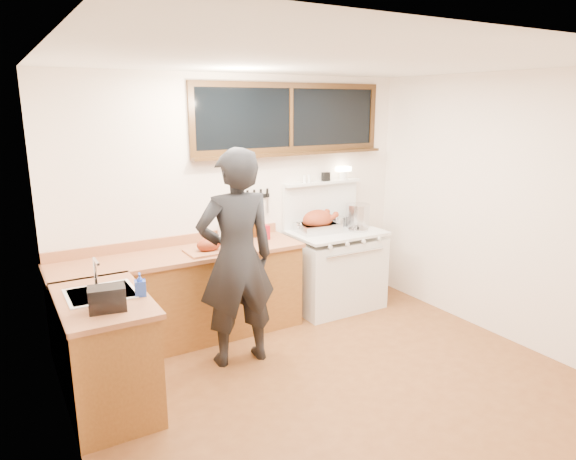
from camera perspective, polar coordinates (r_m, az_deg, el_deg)
ground_plane at (r=4.55m, az=5.10°, el=-16.72°), size 4.00×3.50×0.02m
room_shell at (r=3.97m, az=5.61°, el=4.38°), size 4.10×3.60×2.65m
counter_back at (r=5.20m, az=-11.61°, el=-7.23°), size 2.44×0.64×1.00m
counter_left at (r=4.26m, az=-19.61°, el=-12.70°), size 0.64×1.09×0.90m
sink_unit at (r=4.18m, az=-19.99°, el=-7.36°), size 0.50×0.45×0.37m
vintage_stove at (r=5.94m, az=5.19°, el=-4.16°), size 1.02×0.74×1.58m
back_window at (r=5.69m, az=0.35°, el=11.50°), size 2.32×0.13×0.77m
left_doorway at (r=2.90m, az=-21.75°, el=-11.94°), size 0.02×1.04×2.17m
knife_strip at (r=5.54m, az=-4.17°, el=3.56°), size 0.46×0.03×0.28m
man at (r=4.53m, az=-5.74°, el=-3.19°), size 0.75×0.52×1.95m
soap_bottle at (r=4.00m, az=-16.11°, el=-5.83°), size 0.10×0.10×0.18m
toaster at (r=3.80m, az=-19.45°, el=-7.18°), size 0.27×0.21×0.17m
cutting_board at (r=5.02m, az=-8.76°, el=-1.83°), size 0.44×0.33×0.14m
roast_turkey at (r=5.74m, az=3.35°, el=0.79°), size 0.50×0.37×0.25m
stockpot at (r=6.04m, az=7.73°, el=1.64°), size 0.33×0.33×0.27m
saucepan at (r=6.01m, az=5.58°, el=0.93°), size 0.17×0.28×0.12m
pot_lid at (r=5.87m, az=7.79°, el=0.07°), size 0.31×0.31×0.04m
coffee_tin at (r=5.42m, az=-2.64°, el=-0.28°), size 0.11×0.09×0.15m
pitcher at (r=5.41m, az=-7.33°, el=-0.28°), size 0.10×0.10×0.17m
bottle_cluster at (r=5.45m, az=-4.95°, el=0.43°), size 0.30×0.07×0.30m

